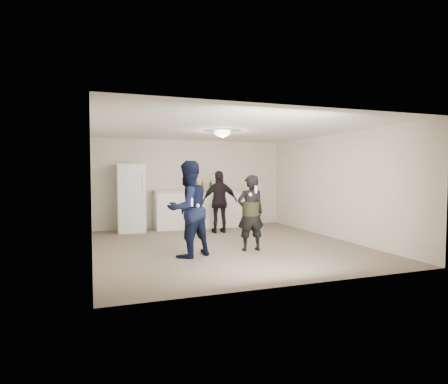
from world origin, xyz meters
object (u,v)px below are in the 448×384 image
object	(u,v)px
counter	(201,209)
spectator	(220,202)
fridge	(131,198)
shaker	(192,187)
man	(188,209)
woman	(250,213)

from	to	relation	value
counter	spectator	distance (m)	1.06
fridge	shaker	distance (m)	1.71
shaker	man	xyz separation A→B (m)	(-0.97, -3.45, -0.27)
spectator	fridge	bearing A→B (deg)	-19.28
shaker	man	size ratio (longest dim) A/B	0.09
man	spectator	xyz separation A→B (m)	(1.46, 2.44, -0.09)
fridge	woman	bearing A→B (deg)	-57.84
man	spectator	bearing A→B (deg)	-144.98
counter	woman	size ratio (longest dim) A/B	1.70
counter	spectator	world-z (taller)	spectator
counter	spectator	xyz separation A→B (m)	(0.22, -0.99, 0.29)
fridge	shaker	size ratio (longest dim) A/B	10.59
counter	fridge	size ratio (longest dim) A/B	1.44
fridge	counter	bearing A→B (deg)	2.05
man	spectator	size ratio (longest dim) A/B	1.11
shaker	woman	world-z (taller)	woman
shaker	woman	distance (m)	3.37
shaker	woman	xyz separation A→B (m)	(0.36, -3.33, -0.41)
fridge	man	world-z (taller)	man
man	woman	world-z (taller)	man
counter	shaker	bearing A→B (deg)	176.03
counter	shaker	xyz separation A→B (m)	(-0.27, 0.02, 0.65)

